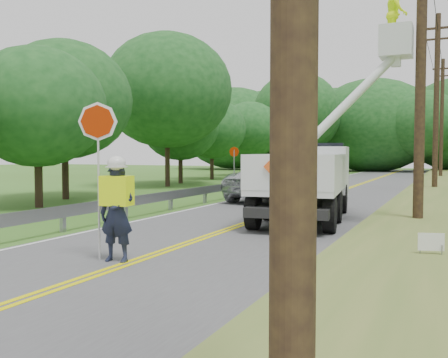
% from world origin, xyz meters
% --- Properties ---
extents(ground, '(140.00, 140.00, 0.00)m').
position_xyz_m(ground, '(0.00, 0.00, 0.00)').
color(ground, '#375D1C').
rests_on(ground, ground).
extents(road, '(7.20, 96.00, 0.03)m').
position_xyz_m(road, '(0.00, 14.00, 0.01)').
color(road, '#4A4A4C').
rests_on(road, ground).
extents(guardrail, '(0.18, 48.00, 0.77)m').
position_xyz_m(guardrail, '(-4.02, 14.91, 0.55)').
color(guardrail, gray).
rests_on(guardrail, ground).
extents(utility_poles, '(1.60, 43.30, 10.00)m').
position_xyz_m(utility_poles, '(5.00, 17.02, 5.27)').
color(utility_poles, black).
rests_on(utility_poles, ground).
extents(treeline_left, '(10.81, 54.68, 10.72)m').
position_xyz_m(treeline_left, '(-10.59, 31.97, 5.64)').
color(treeline_left, '#332319').
rests_on(treeline_left, ground).
extents(treeline_horizon, '(57.77, 14.83, 11.31)m').
position_xyz_m(treeline_horizon, '(0.25, 56.24, 5.50)').
color(treeline_horizon, '#154318').
rests_on(treeline_horizon, ground).
extents(flagger, '(1.20, 0.56, 3.27)m').
position_xyz_m(flagger, '(-0.32, 1.38, 1.18)').
color(flagger, '#191E33').
rests_on(flagger, road).
extents(bucket_truck, '(5.04, 7.71, 7.20)m').
position_xyz_m(bucket_truck, '(1.49, 10.39, 1.62)').
color(bucket_truck, black).
rests_on(bucket_truck, road).
extents(suv_silver, '(3.76, 6.55, 1.72)m').
position_xyz_m(suv_silver, '(-1.47, 15.48, 0.88)').
color(suv_silver, silver).
rests_on(suv_silver, road).
extents(suv_darkgrey, '(2.96, 5.11, 1.39)m').
position_xyz_m(suv_darkgrey, '(-1.76, 22.28, 0.72)').
color(suv_darkgrey, '#3C4145').
rests_on(suv_darkgrey, road).
extents(stop_sign_permanent, '(0.55, 0.06, 2.56)m').
position_xyz_m(stop_sign_permanent, '(-4.76, 17.86, 1.71)').
color(stop_sign_permanent, gray).
rests_on(stop_sign_permanent, ground).
extents(yard_sign, '(0.48, 0.15, 0.70)m').
position_xyz_m(yard_sign, '(5.57, 3.35, 0.50)').
color(yard_sign, white).
rests_on(yard_sign, ground).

